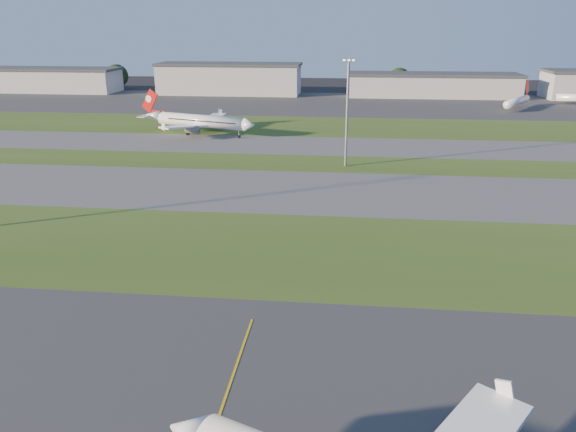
# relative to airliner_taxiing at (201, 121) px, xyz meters

# --- Properties ---
(grass_strip_a) EXTENTS (300.00, 34.00, 0.01)m
(grass_strip_a) POSITION_rel_airliner_taxiing_xyz_m (31.28, -93.28, -4.23)
(grass_strip_a) COLOR #344B19
(grass_strip_a) RESTS_ON ground
(taxiway_a) EXTENTS (300.00, 32.00, 0.01)m
(taxiway_a) POSITION_rel_airliner_taxiing_xyz_m (31.28, -60.28, -4.23)
(taxiway_a) COLOR #515154
(taxiway_a) RESTS_ON ground
(grass_strip_b) EXTENTS (300.00, 18.00, 0.01)m
(grass_strip_b) POSITION_rel_airliner_taxiing_xyz_m (31.28, -35.28, -4.23)
(grass_strip_b) COLOR #344B19
(grass_strip_b) RESTS_ON ground
(taxiway_b) EXTENTS (300.00, 26.00, 0.01)m
(taxiway_b) POSITION_rel_airliner_taxiing_xyz_m (31.28, -13.28, -4.23)
(taxiway_b) COLOR #515154
(taxiway_b) RESTS_ON ground
(grass_strip_c) EXTENTS (300.00, 40.00, 0.01)m
(grass_strip_c) POSITION_rel_airliner_taxiing_xyz_m (31.28, 19.72, -4.23)
(grass_strip_c) COLOR #344B19
(grass_strip_c) RESTS_ON ground
(apron_far) EXTENTS (400.00, 80.00, 0.01)m
(apron_far) POSITION_rel_airliner_taxiing_xyz_m (31.28, 79.72, -4.23)
(apron_far) COLOR #333335
(apron_far) RESTS_ON ground
(airliner_taxiing) EXTENTS (37.29, 31.48, 12.07)m
(airliner_taxiing) POSITION_rel_airliner_taxiing_xyz_m (0.00, 0.00, 0.00)
(airliner_taxiing) COLOR white
(airliner_taxiing) RESTS_ON ground
(mini_jet_near) EXTENTS (16.32, 25.35, 9.48)m
(mini_jet_near) POSITION_rel_airliner_taxiing_xyz_m (115.34, 69.36, -0.96)
(mini_jet_near) COLOR white
(mini_jet_near) RESTS_ON ground
(light_mast_centre) EXTENTS (3.20, 0.70, 25.80)m
(light_mast_centre) POSITION_rel_airliner_taxiing_xyz_m (46.28, -37.28, 10.57)
(light_mast_centre) COLOR gray
(light_mast_centre) RESTS_ON ground
(hangar_far_west) EXTENTS (91.80, 23.00, 12.20)m
(hangar_far_west) POSITION_rel_airliner_taxiing_xyz_m (-118.72, 109.72, 1.90)
(hangar_far_west) COLOR #9D9FA4
(hangar_far_west) RESTS_ON ground
(hangar_west) EXTENTS (71.40, 23.00, 15.20)m
(hangar_west) POSITION_rel_airliner_taxiing_xyz_m (-13.72, 109.72, 3.40)
(hangar_west) COLOR #9D9FA4
(hangar_west) RESTS_ON ground
(hangar_east) EXTENTS (81.60, 23.00, 11.20)m
(hangar_east) POSITION_rel_airliner_taxiing_xyz_m (86.28, 109.72, 1.40)
(hangar_east) COLOR #9D9FA4
(hangar_east) RESTS_ON ground
(tree_west) EXTENTS (12.10, 12.10, 13.20)m
(tree_west) POSITION_rel_airliner_taxiing_xyz_m (-78.72, 124.72, 2.90)
(tree_west) COLOR black
(tree_west) RESTS_ON ground
(tree_mid_west) EXTENTS (9.90, 9.90, 10.80)m
(tree_mid_west) POSITION_rel_airliner_taxiing_xyz_m (11.28, 120.72, 1.60)
(tree_mid_west) COLOR black
(tree_mid_west) RESTS_ON ground
(tree_mid_east) EXTENTS (11.55, 11.55, 12.60)m
(tree_mid_east) POSITION_rel_airliner_taxiing_xyz_m (71.28, 123.72, 2.57)
(tree_mid_east) COLOR black
(tree_mid_east) RESTS_ON ground
(tree_east) EXTENTS (10.45, 10.45, 11.40)m
(tree_east) POSITION_rel_airliner_taxiing_xyz_m (146.28, 121.72, 1.92)
(tree_east) COLOR black
(tree_east) RESTS_ON ground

